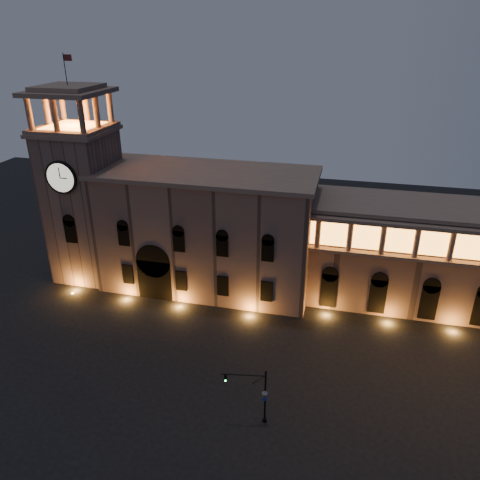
% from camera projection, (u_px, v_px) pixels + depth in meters
% --- Properties ---
extents(ground, '(160.00, 160.00, 0.00)m').
position_uv_depth(ground, '(167.00, 383.00, 51.10)').
color(ground, black).
rests_on(ground, ground).
extents(government_building, '(30.80, 12.80, 17.60)m').
position_uv_depth(government_building, '(206.00, 230.00, 67.25)').
color(government_building, '#795A4F').
rests_on(government_building, ground).
extents(clock_tower, '(9.80, 9.80, 32.40)m').
position_uv_depth(clock_tower, '(84.00, 198.00, 68.79)').
color(clock_tower, '#795A4F').
rests_on(clock_tower, ground).
extents(colonnade_wing, '(40.60, 11.50, 14.50)m').
position_uv_depth(colonnade_wing, '(455.00, 258.00, 62.33)').
color(colonnade_wing, brown).
rests_on(colonnade_wing, ground).
extents(traffic_light, '(4.52, 1.04, 6.26)m').
position_uv_depth(traffic_light, '(257.00, 395.00, 44.91)').
color(traffic_light, black).
rests_on(traffic_light, ground).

